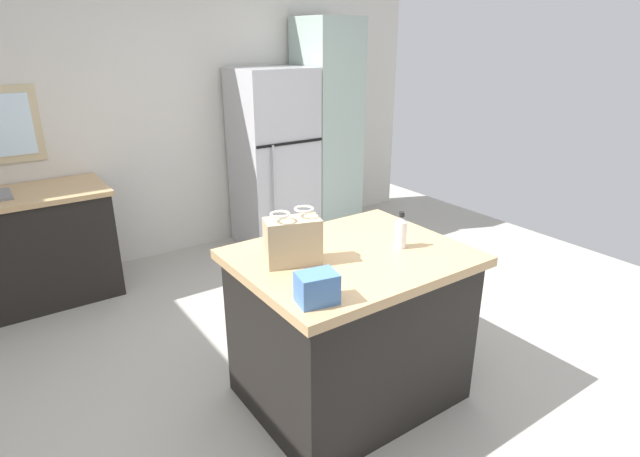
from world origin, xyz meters
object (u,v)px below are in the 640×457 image
(refrigerator, at_px, (274,159))
(shopping_bag, at_px, (293,241))
(bottle, at_px, (401,232))
(small_box, at_px, (317,288))
(kitchen_island, at_px, (350,326))
(tall_cabinet, at_px, (327,130))

(refrigerator, height_order, shopping_bag, refrigerator)
(refrigerator, xyz_separation_m, bottle, (-0.61, -2.47, 0.14))
(refrigerator, bearing_deg, small_box, -116.35)
(small_box, bearing_deg, bottle, 18.73)
(shopping_bag, distance_m, bottle, 0.62)
(kitchen_island, relative_size, small_box, 6.92)
(small_box, bearing_deg, shopping_bag, 71.99)
(kitchen_island, relative_size, tall_cabinet, 0.55)
(refrigerator, xyz_separation_m, shopping_bag, (-1.21, -2.30, 0.17))
(shopping_bag, relative_size, bottle, 1.51)
(tall_cabinet, xyz_separation_m, shopping_bag, (-1.86, -2.30, -0.05))
(tall_cabinet, distance_m, small_box, 3.37)
(shopping_bag, bearing_deg, kitchen_island, -12.97)
(refrigerator, relative_size, tall_cabinet, 0.79)
(kitchen_island, relative_size, shopping_bag, 3.87)
(refrigerator, bearing_deg, shopping_bag, -117.73)
(refrigerator, relative_size, small_box, 9.93)
(shopping_bag, bearing_deg, tall_cabinet, 51.07)
(bottle, bearing_deg, refrigerator, 76.06)
(kitchen_island, bearing_deg, refrigerator, 69.60)
(tall_cabinet, height_order, bottle, tall_cabinet)
(refrigerator, relative_size, shopping_bag, 5.56)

